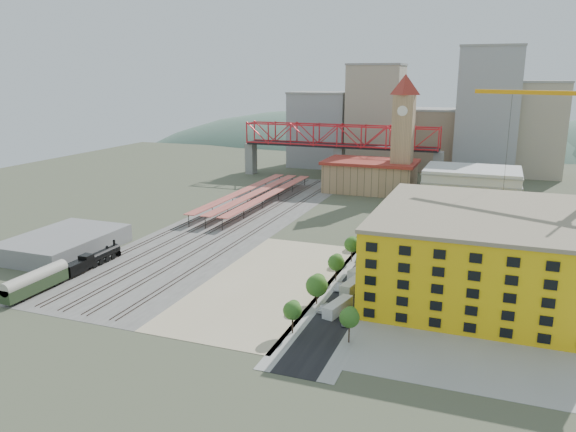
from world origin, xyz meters
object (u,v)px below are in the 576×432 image
at_px(construction_building, 479,251).
at_px(site_trailer_a, 338,307).
at_px(clock_tower, 403,124).
at_px(locomotive, 95,259).
at_px(site_trailer_d, 378,252).
at_px(site_trailer_b, 353,285).
at_px(coach, 35,282).
at_px(car_0, 323,308).
at_px(site_trailer_c, 363,272).

relative_size(construction_building, site_trailer_a, 5.59).
xyz_separation_m(clock_tower, construction_building, (34.00, -99.99, -19.29)).
bearing_deg(locomotive, site_trailer_d, 27.26).
height_order(construction_building, site_trailer_b, construction_building).
bearing_deg(site_trailer_d, coach, -124.44).
distance_m(locomotive, car_0, 63.34).
relative_size(site_trailer_a, site_trailer_b, 0.96).
distance_m(site_trailer_b, car_0, 13.55).
distance_m(site_trailer_b, site_trailer_d, 27.23).
height_order(locomotive, site_trailer_c, locomotive).
bearing_deg(car_0, coach, -158.93).
bearing_deg(site_trailer_d, construction_building, -17.33).
bearing_deg(site_trailer_c, site_trailer_a, -72.29).
distance_m(site_trailer_d, car_0, 40.54).
bearing_deg(construction_building, car_0, -141.45).
bearing_deg(locomotive, construction_building, 10.28).
xyz_separation_m(coach, site_trailer_d, (66.00, 53.86, -1.72)).
relative_size(site_trailer_c, car_0, 2.35).
relative_size(coach, site_trailer_a, 1.92).
distance_m(clock_tower, coach, 150.57).
distance_m(coach, car_0, 64.45).
xyz_separation_m(construction_building, car_0, (-29.00, -23.11, -8.68)).
bearing_deg(site_trailer_c, car_0, -79.85).
bearing_deg(car_0, site_trailer_b, 86.23).
bearing_deg(car_0, locomotive, -176.79).
bearing_deg(site_trailer_c, coach, -133.65).
xyz_separation_m(clock_tower, site_trailer_d, (8.00, -82.67, -27.51)).
xyz_separation_m(coach, site_trailer_a, (66.00, 13.74, -1.67)).
bearing_deg(construction_building, site_trailer_a, -138.76).
xyz_separation_m(site_trailer_a, car_0, (-3.00, -0.31, -0.51)).
bearing_deg(site_trailer_d, car_0, -77.90).
bearing_deg(site_trailer_b, site_trailer_d, 100.37).
distance_m(construction_building, site_trailer_a, 35.53).
bearing_deg(coach, site_trailer_c, 28.64).
bearing_deg(site_trailer_b, locomotive, -163.76).
distance_m(coach, site_trailer_a, 67.44).
relative_size(clock_tower, coach, 2.99).
relative_size(clock_tower, car_0, 12.11).
height_order(coach, site_trailer_b, coach).
relative_size(coach, car_0, 4.05).
xyz_separation_m(site_trailer_a, site_trailer_d, (0.00, 40.12, -0.05)).
height_order(site_trailer_a, car_0, site_trailer_a).
height_order(site_trailer_a, site_trailer_c, site_trailer_c).
relative_size(construction_building, car_0, 11.79).
bearing_deg(car_0, site_trailer_a, 15.02).
xyz_separation_m(coach, site_trailer_c, (66.00, 36.04, -1.53)).
xyz_separation_m(site_trailer_d, car_0, (-3.00, -40.43, -0.46)).
bearing_deg(locomotive, car_0, -5.83).
distance_m(coach, site_trailer_c, 75.21).
xyz_separation_m(clock_tower, car_0, (5.00, -123.10, -27.97)).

